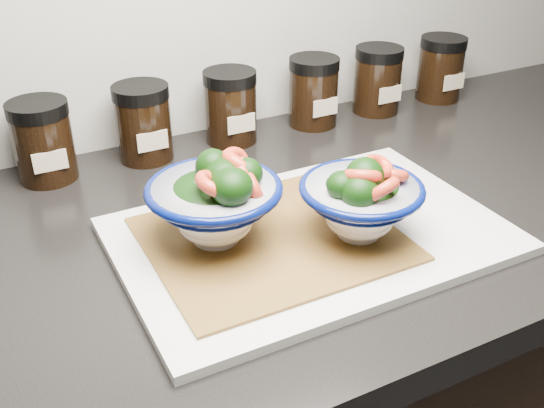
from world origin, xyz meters
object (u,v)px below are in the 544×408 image
spice_jar_a (43,141)px  spice_jar_f (441,68)px  cutting_board (311,236)px  spice_jar_d (313,92)px  spice_jar_b (143,123)px  bowl_left (217,200)px  spice_jar_c (231,107)px  bowl_right (361,201)px  spice_jar_e (377,80)px

spice_jar_a → spice_jar_f: bearing=0.0°
cutting_board → spice_jar_d: 0.36m
cutting_board → spice_jar_d: spice_jar_d is taller
spice_jar_a → spice_jar_b: (0.14, 0.00, 0.00)m
bowl_left → spice_jar_d: (0.29, 0.28, -0.01)m
bowl_left → spice_jar_c: size_ratio=1.37×
bowl_right → spice_jar_d: (0.14, 0.35, -0.00)m
spice_jar_a → cutting_board: bearing=-51.4°
spice_jar_b → spice_jar_c: same height
cutting_board → bowl_right: (0.04, -0.04, 0.06)m
spice_jar_b → spice_jar_f: 0.55m
spice_jar_a → spice_jar_b: bearing=0.0°
spice_jar_a → bowl_right: bearing=-50.2°
spice_jar_d → spice_jar_f: bearing=0.0°
bowl_left → bowl_right: bowl_left is taller
bowl_left → spice_jar_d: 0.40m
bowl_right → spice_jar_e: 0.44m
spice_jar_b → spice_jar_d: (0.29, 0.00, 0.00)m
spice_jar_a → spice_jar_e: size_ratio=1.00×
bowl_left → spice_jar_e: bearing=33.7°
cutting_board → spice_jar_e: bearing=44.6°
bowl_left → spice_jar_a: bowl_left is taller
cutting_board → spice_jar_e: (0.31, 0.31, 0.05)m
spice_jar_d → spice_jar_f: 0.27m
bowl_left → spice_jar_e: (0.42, 0.28, -0.01)m
bowl_right → spice_jar_a: (-0.29, 0.35, -0.00)m
bowl_right → spice_jar_f: bearing=40.2°
bowl_left → spice_jar_a: size_ratio=1.37×
cutting_board → spice_jar_b: size_ratio=3.98×
spice_jar_b → spice_jar_a: bearing=180.0°
spice_jar_d → spice_jar_e: size_ratio=1.00×
bowl_right → spice_jar_f: size_ratio=1.26×
spice_jar_f → cutting_board: bearing=-145.7°
spice_jar_a → spice_jar_f: (0.70, 0.00, 0.00)m
spice_jar_e → bowl_right: bearing=-128.0°
cutting_board → bowl_left: size_ratio=2.92×
spice_jar_e → spice_jar_f: bearing=0.0°
cutting_board → bowl_left: (-0.11, 0.03, 0.06)m
bowl_left → bowl_right: (0.15, -0.07, -0.00)m
spice_jar_c → spice_jar_e: (0.28, 0.00, 0.00)m
bowl_left → spice_jar_d: bowl_left is taller
spice_jar_c → bowl_right: bearing=-88.9°
bowl_left → spice_jar_c: (0.14, 0.28, -0.01)m
bowl_right → spice_jar_b: size_ratio=1.26×
cutting_board → spice_jar_b: (-0.10, 0.31, 0.05)m
spice_jar_d → spice_jar_f: (0.27, 0.00, 0.00)m
spice_jar_c → spice_jar_e: size_ratio=1.00×
cutting_board → spice_jar_b: bearing=108.6°
bowl_right → bowl_left: bearing=155.6°
spice_jar_d → spice_jar_e: 0.13m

